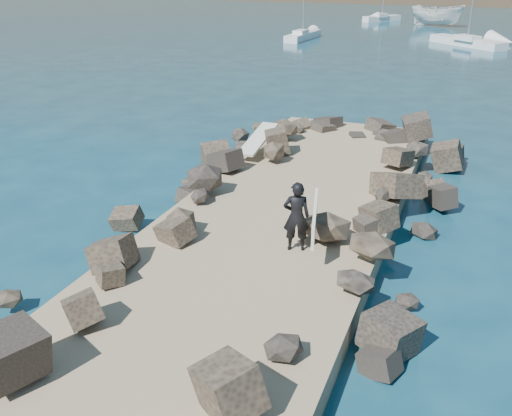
# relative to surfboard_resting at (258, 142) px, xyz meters

# --- Properties ---
(ground) EXTENTS (800.00, 800.00, 0.00)m
(ground) POSITION_rel_surfboard_resting_xyz_m (2.48, -5.55, -1.04)
(ground) COLOR #0F384C
(ground) RESTS_ON ground
(jetty) EXTENTS (6.00, 26.00, 0.60)m
(jetty) POSITION_rel_surfboard_resting_xyz_m (2.48, -7.55, -0.74)
(jetty) COLOR #8C7759
(jetty) RESTS_ON ground
(riprap_left) EXTENTS (2.60, 22.00, 1.00)m
(riprap_left) POSITION_rel_surfboard_resting_xyz_m (-0.42, -7.05, -0.54)
(riprap_left) COLOR black
(riprap_left) RESTS_ON ground
(riprap_right) EXTENTS (2.60, 22.00, 1.00)m
(riprap_right) POSITION_rel_surfboard_resting_xyz_m (5.38, -7.05, -0.54)
(riprap_right) COLOR black
(riprap_right) RESTS_ON ground
(surfboard_resting) EXTENTS (0.68, 2.47, 0.08)m
(surfboard_resting) POSITION_rel_surfboard_resting_xyz_m (0.00, 0.00, 0.00)
(surfboard_resting) COLOR silver
(surfboard_resting) RESTS_ON riprap_left
(boat_imported) EXTENTS (6.79, 4.37, 2.46)m
(boat_imported) POSITION_rel_surfboard_resting_xyz_m (1.49, 52.76, 0.19)
(boat_imported) COLOR silver
(boat_imported) RESTS_ON ground
(surfer_with_board) EXTENTS (1.11, 2.12, 1.75)m
(surfer_with_board) POSITION_rel_surfboard_resting_xyz_m (3.60, -6.61, 0.44)
(surfer_with_board) COLOR black
(surfer_with_board) RESTS_ON jetty
(sailboat_b) EXTENTS (4.18, 4.99, 6.65)m
(sailboat_b) POSITION_rel_surfboard_resting_xyz_m (-5.37, 56.37, -0.69)
(sailboat_b) COLOR silver
(sailboat_b) RESTS_ON ground
(sailboat_a) EXTENTS (1.86, 6.29, 7.57)m
(sailboat_a) POSITION_rel_surfboard_resting_xyz_m (-9.29, 35.74, -0.69)
(sailboat_a) COLOR silver
(sailboat_a) RESTS_ON ground
(sailboat_c) EXTENTS (6.81, 6.28, 9.11)m
(sailboat_c) POSITION_rel_surfboard_resting_xyz_m (5.56, 37.08, -0.69)
(sailboat_c) COLOR silver
(sailboat_c) RESTS_ON ground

